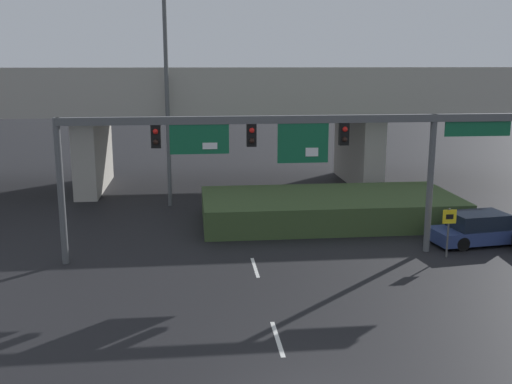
% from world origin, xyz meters
% --- Properties ---
extents(lane_markings, '(0.14, 21.90, 0.01)m').
position_xyz_m(lane_markings, '(0.00, 13.60, 0.00)').
color(lane_markings, silver).
rests_on(lane_markings, ground).
extents(signal_gantry, '(19.36, 0.44, 6.09)m').
position_xyz_m(signal_gantry, '(1.23, 11.71, 5.04)').
color(signal_gantry, '#515456').
rests_on(signal_gantry, ground).
extents(speed_limit_sign, '(0.60, 0.11, 2.17)m').
position_xyz_m(speed_limit_sign, '(8.39, 10.77, 1.42)').
color(speed_limit_sign, '#4C4C4C').
rests_on(speed_limit_sign, ground).
extents(highway_light_pole_near, '(0.70, 0.36, 13.40)m').
position_xyz_m(highway_light_pole_near, '(-3.80, 21.61, 7.07)').
color(highway_light_pole_near, '#515456').
rests_on(highway_light_pole_near, ground).
extents(overpass_bridge, '(42.04, 9.97, 7.96)m').
position_xyz_m(overpass_bridge, '(0.00, 27.06, 5.68)').
color(overpass_bridge, '#A39E93').
rests_on(overpass_bridge, ground).
extents(grass_embankment, '(13.28, 6.11, 1.41)m').
position_xyz_m(grass_embankment, '(4.66, 17.19, 0.71)').
color(grass_embankment, '#384C28').
rests_on(grass_embankment, ground).
extents(parked_sedan_near_right, '(4.91, 2.40, 1.48)m').
position_xyz_m(parked_sedan_near_right, '(10.73, 12.54, 0.68)').
color(parked_sedan_near_right, navy).
rests_on(parked_sedan_near_right, ground).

